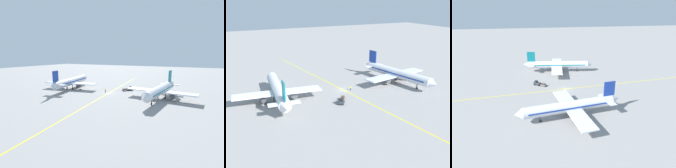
# 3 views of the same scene
# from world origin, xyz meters

# --- Properties ---
(ground_plane) EXTENTS (400.00, 400.00, 0.00)m
(ground_plane) POSITION_xyz_m (0.00, 0.00, 0.00)
(ground_plane) COLOR gray
(apron_yellow_centreline) EXTENTS (14.89, 119.17, 0.01)m
(apron_yellow_centreline) POSITION_xyz_m (0.00, 0.00, 0.00)
(apron_yellow_centreline) COLOR yellow
(apron_yellow_centreline) RESTS_ON ground
(airplane_at_gate) EXTENTS (28.39, 35.54, 10.60)m
(airplane_at_gate) POSITION_xyz_m (-23.70, -0.06, 3.71)
(airplane_at_gate) COLOR silver
(airplane_at_gate) RESTS_ON ground
(airplane_adjacent_stand) EXTENTS (28.48, 35.41, 10.60)m
(airplane_adjacent_stand) POSITION_xyz_m (22.89, -1.42, 3.71)
(airplane_adjacent_stand) COLOR silver
(airplane_adjacent_stand) RESTS_ON ground
(baggage_tug_dark) EXTENTS (2.95, 3.32, 2.11)m
(baggage_tug_dark) POSITION_xyz_m (-6.48, -11.40, 0.90)
(baggage_tug_dark) COLOR #333842
(baggage_tug_dark) RESTS_ON ground
(baggage_cart_trailing) EXTENTS (2.64, 2.93, 1.24)m
(baggage_cart_trailing) POSITION_xyz_m (-4.58, -8.70, 0.76)
(baggage_cart_trailing) COLOR gray
(baggage_cart_trailing) RESTS_ON ground
(ground_crew_worker) EXTENTS (0.58, 0.23, 1.68)m
(ground_crew_worker) POSITION_xyz_m (2.38, -1.53, 0.91)
(ground_crew_worker) COLOR #23232D
(ground_crew_worker) RESTS_ON ground
(traffic_cone_near_nose) EXTENTS (0.32, 0.32, 0.55)m
(traffic_cone_near_nose) POSITION_xyz_m (-23.89, -6.93, 0.28)
(traffic_cone_near_nose) COLOR orange
(traffic_cone_near_nose) RESTS_ON ground
(traffic_cone_mid_apron) EXTENTS (0.32, 0.32, 0.55)m
(traffic_cone_mid_apron) POSITION_xyz_m (-16.89, 5.47, 0.28)
(traffic_cone_mid_apron) COLOR orange
(traffic_cone_mid_apron) RESTS_ON ground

